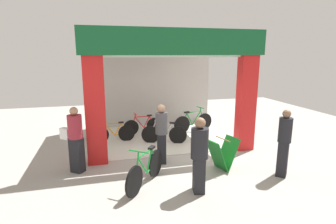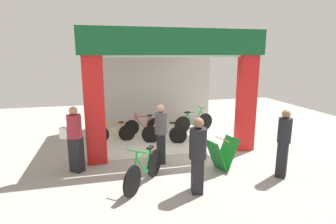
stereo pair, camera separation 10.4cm
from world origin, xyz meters
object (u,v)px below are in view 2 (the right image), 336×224
at_px(bicycle_inside_2, 143,126).
at_px(bicycle_inside_3, 114,133).
at_px(sandwich_board_sign, 222,154).
at_px(pedestrian_0, 74,138).
at_px(pedestrian_2, 283,143).
at_px(bicycle_inside_0, 194,122).
at_px(bicycle_inside_1, 164,134).
at_px(pedestrian_1, 198,154).
at_px(pedestrian_3, 161,133).
at_px(bicycle_parked_0, 144,170).

bearing_deg(bicycle_inside_2, bicycle_inside_3, -148.69).
distance_m(sandwich_board_sign, pedestrian_0, 3.84).
xyz_separation_m(pedestrian_0, pedestrian_2, (5.01, -1.55, -0.03)).
relative_size(bicycle_inside_0, bicycle_inside_2, 1.13).
xyz_separation_m(bicycle_inside_2, pedestrian_0, (-2.20, -2.89, 0.57)).
bearing_deg(pedestrian_2, bicycle_inside_0, 101.00).
bearing_deg(bicycle_inside_2, bicycle_inside_0, -5.02).
relative_size(bicycle_inside_1, bicycle_inside_3, 1.02).
height_order(bicycle_inside_1, bicycle_inside_3, bicycle_inside_1).
relative_size(bicycle_inside_0, bicycle_inside_1, 1.14).
xyz_separation_m(bicycle_inside_2, pedestrian_2, (2.81, -4.43, 0.54)).
xyz_separation_m(bicycle_inside_1, bicycle_inside_3, (-1.66, 0.59, -0.02)).
distance_m(bicycle_inside_1, pedestrian_2, 3.93).
height_order(bicycle_inside_0, pedestrian_0, pedestrian_0).
height_order(pedestrian_1, pedestrian_3, pedestrian_1).
bearing_deg(bicycle_parked_0, bicycle_inside_1, 68.21).
xyz_separation_m(bicycle_parked_0, sandwich_board_sign, (2.11, 0.39, 0.04)).
distance_m(bicycle_inside_1, bicycle_parked_0, 3.03).
bearing_deg(bicycle_inside_2, pedestrian_2, -57.65).
height_order(pedestrian_0, pedestrian_3, pedestrian_0).
bearing_deg(sandwich_board_sign, pedestrian_3, 149.37).
height_order(bicycle_inside_0, pedestrian_1, pedestrian_1).
height_order(pedestrian_1, pedestrian_2, pedestrian_2).
relative_size(bicycle_inside_2, pedestrian_0, 0.87).
bearing_deg(bicycle_inside_0, pedestrian_2, -79.00).
bearing_deg(pedestrian_0, bicycle_parked_0, -36.71).
xyz_separation_m(bicycle_inside_1, pedestrian_0, (-2.74, -1.61, 0.56)).
relative_size(bicycle_inside_0, pedestrian_2, 1.00).
height_order(bicycle_inside_1, bicycle_parked_0, bicycle_parked_0).
bearing_deg(bicycle_parked_0, pedestrian_2, -5.78).
bearing_deg(bicycle_parked_0, pedestrian_0, 143.29).
xyz_separation_m(bicycle_inside_1, sandwich_board_sign, (0.99, -2.42, 0.09)).
xyz_separation_m(sandwich_board_sign, pedestrian_2, (1.29, -0.73, 0.44)).
relative_size(pedestrian_0, pedestrian_2, 1.01).
height_order(bicycle_parked_0, pedestrian_2, pedestrian_2).
bearing_deg(sandwich_board_sign, bicycle_inside_1, 112.20).
bearing_deg(bicycle_inside_3, pedestrian_0, -116.01).
xyz_separation_m(bicycle_inside_0, bicycle_inside_3, (-3.11, -0.51, -0.06)).
relative_size(bicycle_inside_2, bicycle_parked_0, 1.05).
bearing_deg(pedestrian_3, bicycle_inside_1, 73.66).
xyz_separation_m(bicycle_parked_0, pedestrian_0, (-1.61, 1.20, 0.52)).
xyz_separation_m(bicycle_inside_2, bicycle_inside_3, (-1.13, -0.69, -0.01)).
bearing_deg(pedestrian_3, bicycle_inside_2, 91.45).
bearing_deg(bicycle_inside_1, pedestrian_1, -90.62).
bearing_deg(bicycle_inside_2, bicycle_parked_0, -98.25).
distance_m(pedestrian_0, pedestrian_2, 5.24).
bearing_deg(bicycle_inside_2, sandwich_board_sign, -67.66).
bearing_deg(bicycle_inside_2, pedestrian_3, -88.55).
bearing_deg(pedestrian_0, bicycle_inside_1, 30.50).
relative_size(bicycle_inside_1, pedestrian_3, 0.89).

